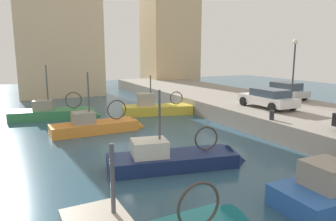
# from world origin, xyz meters

# --- Properties ---
(water_surface) EXTENTS (80.00, 80.00, 0.00)m
(water_surface) POSITION_xyz_m (0.00, 0.00, 0.00)
(water_surface) COLOR #2D5166
(water_surface) RESTS_ON ground
(quay_wall) EXTENTS (9.00, 56.00, 1.20)m
(quay_wall) POSITION_xyz_m (11.50, 0.00, 0.60)
(quay_wall) COLOR gray
(quay_wall) RESTS_ON ground
(fishing_boat_green) EXTENTS (7.00, 3.06, 5.00)m
(fishing_boat_green) POSITION_xyz_m (-3.30, 9.75, 0.10)
(fishing_boat_green) COLOR #388951
(fishing_boat_green) RESTS_ON ground
(fishing_boat_navy) EXTENTS (6.69, 2.87, 4.31)m
(fishing_boat_navy) POSITION_xyz_m (0.47, -3.67, 0.11)
(fishing_boat_navy) COLOR navy
(fishing_boat_navy) RESTS_ON ground
(fishing_boat_orange) EXTENTS (6.29, 1.94, 4.61)m
(fishing_boat_orange) POSITION_xyz_m (-1.31, 4.11, 0.12)
(fishing_boat_orange) COLOR orange
(fishing_boat_orange) RESTS_ON ground
(fishing_boat_yellow) EXTENTS (6.68, 3.23, 4.04)m
(fishing_boat_yellow) POSITION_xyz_m (4.67, 7.80, 0.13)
(fishing_boat_yellow) COLOR gold
(fishing_boat_yellow) RESTS_ON ground
(parked_car_white) EXTENTS (2.07, 4.31, 1.36)m
(parked_car_white) POSITION_xyz_m (9.92, 1.13, 1.90)
(parked_car_white) COLOR silver
(parked_car_white) RESTS_ON quay_wall
(parked_car_silver) EXTENTS (1.98, 4.01, 1.39)m
(parked_car_silver) POSITION_xyz_m (14.27, 3.91, 1.91)
(parked_car_silver) COLOR #B7B7BC
(parked_car_silver) RESTS_ON quay_wall
(mooring_bollard_mid) EXTENTS (0.28, 0.28, 0.55)m
(mooring_bollard_mid) POSITION_xyz_m (7.35, -2.00, 1.48)
(mooring_bollard_mid) COLOR #2D2D33
(mooring_bollard_mid) RESTS_ON quay_wall
(quay_streetlamp) EXTENTS (0.36, 0.36, 4.83)m
(quay_streetlamp) POSITION_xyz_m (13.00, 1.92, 4.45)
(quay_streetlamp) COLOR #38383D
(quay_streetlamp) RESTS_ON quay_wall
(waterfront_building_west_mid) EXTENTS (7.37, 6.69, 22.95)m
(waterfront_building_west_mid) POSITION_xyz_m (14.94, 27.66, 11.49)
(waterfront_building_west_mid) COLOR #D1B284
(waterfront_building_west_mid) RESTS_ON ground
(waterfront_building_central) EXTENTS (9.62, 8.80, 18.04)m
(waterfront_building_central) POSITION_xyz_m (-1.29, 24.72, 9.04)
(waterfront_building_central) COLOR beige
(waterfront_building_central) RESTS_ON ground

